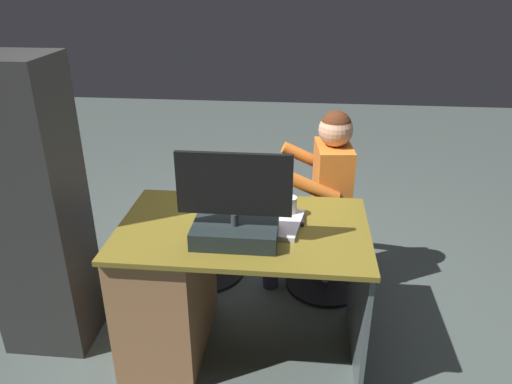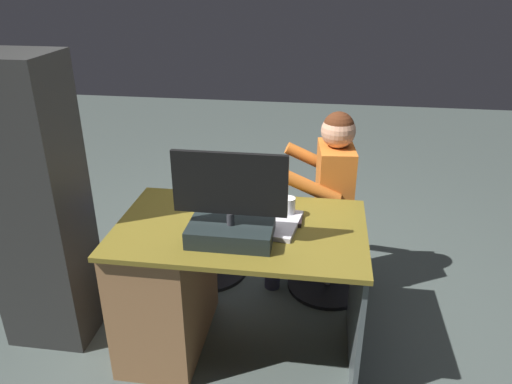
# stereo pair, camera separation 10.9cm
# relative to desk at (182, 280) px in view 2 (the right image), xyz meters

# --- Properties ---
(ground_plane) EXTENTS (10.00, 10.00, 0.00)m
(ground_plane) POSITION_rel_desk_xyz_m (-0.32, -0.31, -0.40)
(ground_plane) COLOR #454F4C
(desk) EXTENTS (1.23, 0.76, 0.75)m
(desk) POSITION_rel_desk_xyz_m (0.00, 0.00, 0.00)
(desk) COLOR brown
(desk) RESTS_ON ground_plane
(monitor) EXTENTS (0.52, 0.24, 0.44)m
(monitor) POSITION_rel_desk_xyz_m (-0.30, 0.14, 0.48)
(monitor) COLOR #1E2727
(monitor) RESTS_ON desk
(keyboard) EXTENTS (0.42, 0.14, 0.02)m
(keyboard) POSITION_rel_desk_xyz_m (-0.40, -0.09, 0.36)
(keyboard) COLOR black
(keyboard) RESTS_ON desk
(computer_mouse) EXTENTS (0.06, 0.10, 0.04)m
(computer_mouse) POSITION_rel_desk_xyz_m (-0.10, -0.10, 0.37)
(computer_mouse) COLOR #241D2A
(computer_mouse) RESTS_ON desk
(cup) EXTENTS (0.07, 0.07, 0.11)m
(cup) POSITION_rel_desk_xyz_m (-0.54, -0.13, 0.40)
(cup) COLOR white
(cup) RESTS_ON desk
(tv_remote) EXTENTS (0.05, 0.15, 0.02)m
(tv_remote) POSITION_rel_desk_xyz_m (-0.12, 0.07, 0.36)
(tv_remote) COLOR black
(tv_remote) RESTS_ON desk
(notebook_binder) EXTENTS (0.26, 0.33, 0.02)m
(notebook_binder) POSITION_rel_desk_xyz_m (-0.49, -0.03, 0.36)
(notebook_binder) COLOR silver
(notebook_binder) RESTS_ON desk
(office_chair_teddy) EXTENTS (0.57, 0.57, 0.47)m
(office_chair_teddy) POSITION_rel_desk_xyz_m (0.05, -0.70, -0.14)
(office_chair_teddy) COLOR black
(office_chair_teddy) RESTS_ON ground_plane
(teddy_bear) EXTENTS (0.24, 0.24, 0.35)m
(teddy_bear) POSITION_rel_desk_xyz_m (0.05, -0.71, 0.23)
(teddy_bear) COLOR tan
(teddy_bear) RESTS_ON office_chair_teddy
(visitor_chair) EXTENTS (0.52, 0.52, 0.47)m
(visitor_chair) POSITION_rel_desk_xyz_m (-0.78, -0.62, -0.13)
(visitor_chair) COLOR black
(visitor_chair) RESTS_ON ground_plane
(person) EXTENTS (0.52, 0.51, 1.18)m
(person) POSITION_rel_desk_xyz_m (-0.70, -0.63, 0.30)
(person) COLOR orange
(person) RESTS_ON ground_plane
(equipment_rack) EXTENTS (0.44, 0.36, 1.57)m
(equipment_rack) POSITION_rel_desk_xyz_m (0.75, 0.01, 0.38)
(equipment_rack) COLOR #2B2B2A
(equipment_rack) RESTS_ON ground_plane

